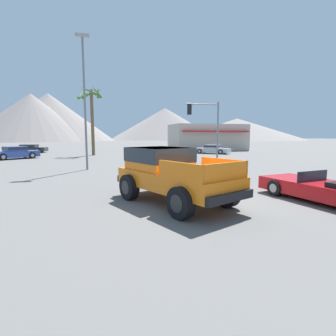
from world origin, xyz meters
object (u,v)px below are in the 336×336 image
(parked_car_blue, at_px, (15,153))
(parked_car_dark, at_px, (29,148))
(street_lamp_post, at_px, (84,91))
(traffic_light_main, at_px, (205,120))
(parked_car_silver, at_px, (212,149))
(red_convertible_car, at_px, (325,190))
(palm_tree_tall, at_px, (91,104))
(orange_pickup_truck, at_px, (169,171))

(parked_car_blue, relative_size, parked_car_dark, 0.95)
(street_lamp_post, bearing_deg, traffic_light_main, 23.64)
(parked_car_silver, xyz_separation_m, street_lamp_post, (-14.53, -12.49, 4.55))
(parked_car_silver, relative_size, street_lamp_post, 0.51)
(street_lamp_post, bearing_deg, red_convertible_car, -52.55)
(red_convertible_car, relative_size, parked_car_silver, 1.06)
(parked_car_blue, bearing_deg, parked_car_silver, -121.25)
(parked_car_dark, relative_size, traffic_light_main, 0.88)
(red_convertible_car, distance_m, palm_tree_tall, 26.22)
(street_lamp_post, relative_size, palm_tree_tall, 1.11)
(traffic_light_main, height_order, street_lamp_post, street_lamp_post)
(traffic_light_main, relative_size, palm_tree_tall, 0.68)
(parked_car_blue, distance_m, palm_tree_tall, 9.44)
(palm_tree_tall, bearing_deg, orange_pickup_truck, -81.92)
(red_convertible_car, bearing_deg, parked_car_silver, 64.68)
(orange_pickup_truck, bearing_deg, red_convertible_car, -38.90)
(street_lamp_post, xyz_separation_m, palm_tree_tall, (-0.05, 13.28, 0.72))
(parked_car_blue, bearing_deg, palm_tree_tall, -103.90)
(red_convertible_car, distance_m, parked_car_silver, 24.23)
(red_convertible_car, xyz_separation_m, parked_car_dark, (-16.82, 31.07, 0.15))
(parked_car_blue, bearing_deg, street_lamp_post, 178.22)
(parked_car_blue, xyz_separation_m, street_lamp_post, (7.27, -10.15, 4.50))
(parked_car_blue, distance_m, parked_car_silver, 21.92)
(parked_car_dark, distance_m, palm_tree_tall, 12.04)
(parked_car_blue, xyz_separation_m, parked_car_dark, (-1.17, 9.98, -0.05))
(parked_car_silver, bearing_deg, parked_car_blue, 139.29)
(street_lamp_post, height_order, palm_tree_tall, street_lamp_post)
(orange_pickup_truck, xyz_separation_m, parked_car_silver, (11.34, 22.05, -0.49))
(traffic_light_main, bearing_deg, parked_car_blue, -18.00)
(red_convertible_car, distance_m, parked_car_blue, 26.26)
(red_convertible_car, bearing_deg, orange_pickup_truck, 154.46)
(palm_tree_tall, bearing_deg, red_convertible_car, -70.81)
(orange_pickup_truck, distance_m, parked_car_silver, 24.80)
(parked_car_blue, bearing_deg, orange_pickup_truck, 170.57)
(red_convertible_car, bearing_deg, palm_tree_tall, 98.58)
(orange_pickup_truck, bearing_deg, street_lamp_post, 84.51)
(orange_pickup_truck, bearing_deg, parked_car_dark, 87.43)
(red_convertible_car, xyz_separation_m, palm_tree_tall, (-8.43, 24.23, 5.42))
(parked_car_dark, height_order, traffic_light_main, traffic_light_main)
(street_lamp_post, distance_m, palm_tree_tall, 13.30)
(orange_pickup_truck, xyz_separation_m, street_lamp_post, (-3.20, 9.56, 4.06))
(red_convertible_car, relative_size, parked_car_blue, 1.05)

